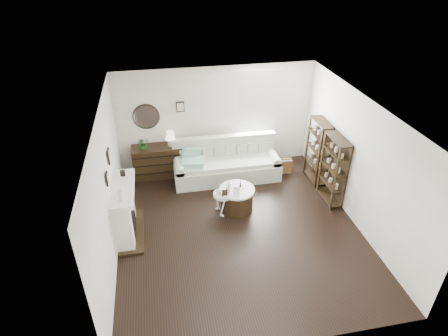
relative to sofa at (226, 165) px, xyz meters
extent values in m
plane|color=black|center=(-0.13, -2.08, -0.34)|extent=(5.50, 5.50, 0.00)
plane|color=white|center=(-0.13, -2.08, 2.36)|extent=(5.50, 5.50, 0.00)
plane|color=silver|center=(-0.13, 0.67, 1.01)|extent=(5.00, 0.00, 5.00)
plane|color=silver|center=(-0.13, -4.83, 1.01)|extent=(5.00, 0.00, 5.00)
plane|color=silver|center=(-2.63, -2.08, 1.01)|extent=(0.00, 5.50, 5.50)
plane|color=silver|center=(2.37, -2.08, 1.01)|extent=(0.00, 5.50, 5.50)
cube|color=white|center=(0.97, 0.65, 1.26)|extent=(1.00, 0.02, 1.80)
cube|color=silver|center=(0.97, 0.59, 1.26)|extent=(1.15, 0.02, 1.90)
cylinder|color=silver|center=(-1.88, 0.64, 1.21)|extent=(0.60, 0.03, 0.60)
cube|color=black|center=(-1.03, 0.64, 1.41)|extent=(0.20, 0.03, 0.26)
cube|color=white|center=(-2.46, -1.78, 0.21)|extent=(0.34, 1.20, 1.10)
cube|color=black|center=(-2.43, -1.78, 0.06)|extent=(0.30, 0.65, 0.70)
cube|color=white|center=(-2.41, -1.78, 0.78)|extent=(0.44, 1.35, 0.08)
cube|color=black|center=(-2.38, -1.78, -0.32)|extent=(0.50, 1.40, 0.05)
cylinder|color=beige|center=(-2.41, -2.23, 0.93)|extent=(0.08, 0.08, 0.22)
cube|color=black|center=(-2.41, -1.38, 0.89)|extent=(0.10, 0.03, 0.14)
cube|color=black|center=(-2.60, -2.13, 1.26)|extent=(0.03, 0.18, 0.24)
cube|color=black|center=(-2.60, -1.48, 1.36)|extent=(0.03, 0.22, 0.28)
cube|color=black|center=(2.20, -0.53, 0.46)|extent=(0.30, 0.80, 1.60)
cylinder|color=tan|center=(2.18, -0.78, 0.18)|extent=(0.08, 0.08, 0.11)
cylinder|color=tan|center=(2.18, -0.53, 0.18)|extent=(0.08, 0.08, 0.11)
cylinder|color=tan|center=(2.18, -0.28, 0.18)|extent=(0.08, 0.08, 0.11)
cylinder|color=tan|center=(2.18, -0.78, 0.58)|extent=(0.08, 0.08, 0.11)
cylinder|color=tan|center=(2.18, -0.53, 0.58)|extent=(0.08, 0.08, 0.11)
cylinder|color=tan|center=(2.18, -0.28, 0.58)|extent=(0.08, 0.08, 0.11)
cylinder|color=tan|center=(2.18, -0.78, 0.98)|extent=(0.08, 0.08, 0.11)
cylinder|color=tan|center=(2.18, -0.53, 0.98)|extent=(0.08, 0.08, 0.11)
cylinder|color=tan|center=(2.18, -0.28, 0.98)|extent=(0.08, 0.08, 0.11)
cube|color=black|center=(2.20, -1.43, 0.46)|extent=(0.30, 0.80, 1.60)
cylinder|color=tan|center=(2.18, -1.68, 0.18)|extent=(0.08, 0.08, 0.11)
cylinder|color=tan|center=(2.18, -1.43, 0.18)|extent=(0.08, 0.08, 0.11)
cylinder|color=tan|center=(2.18, -1.18, 0.18)|extent=(0.08, 0.08, 0.11)
cylinder|color=tan|center=(2.18, -1.68, 0.58)|extent=(0.08, 0.08, 0.11)
cylinder|color=tan|center=(2.18, -1.43, 0.58)|extent=(0.08, 0.08, 0.11)
cylinder|color=tan|center=(2.18, -1.18, 0.58)|extent=(0.08, 0.08, 0.11)
cylinder|color=tan|center=(2.18, -1.68, 0.98)|extent=(0.08, 0.08, 0.11)
cylinder|color=tan|center=(2.18, -1.43, 0.98)|extent=(0.08, 0.08, 0.11)
cylinder|color=tan|center=(2.18, -1.18, 0.98)|extent=(0.08, 0.08, 0.11)
cube|color=beige|center=(0.00, -0.08, -0.13)|extent=(2.66, 0.92, 0.43)
cube|color=beige|center=(0.00, -0.11, 0.14)|extent=(2.30, 0.74, 0.10)
cube|color=beige|center=(0.00, 0.28, 0.28)|extent=(2.66, 0.20, 0.82)
cube|color=beige|center=(-1.21, -0.08, -0.08)|extent=(0.23, 0.87, 0.53)
cube|color=beige|center=(1.21, -0.08, -0.08)|extent=(0.23, 0.87, 0.53)
cube|color=#227C52|center=(-0.87, -0.13, 0.26)|extent=(0.61, 0.52, 0.14)
cube|color=brown|center=(1.44, -0.08, -0.15)|extent=(0.59, 0.25, 0.38)
cube|color=black|center=(-1.71, 0.39, 0.07)|extent=(1.25, 0.52, 0.83)
cube|color=black|center=(-1.71, 0.12, -0.11)|extent=(1.20, 0.01, 0.02)
cube|color=black|center=(-1.71, 0.12, 0.12)|extent=(1.20, 0.01, 0.02)
cube|color=black|center=(-1.71, 0.12, 0.34)|extent=(1.20, 0.01, 0.01)
imported|color=#1A5718|center=(-2.02, 0.34, 0.64)|extent=(0.33, 0.30, 0.30)
cylinder|color=black|center=(-0.03, -1.41, -0.09)|extent=(0.72, 0.72, 0.51)
cylinder|color=beige|center=(-0.03, -1.41, 0.19)|extent=(0.79, 0.79, 0.04)
cylinder|color=silver|center=(-0.36, -1.47, 0.17)|extent=(0.42, 0.42, 0.03)
cylinder|color=white|center=(-0.36, -1.47, 0.13)|extent=(0.43, 0.43, 0.02)
cylinder|color=white|center=(-0.36, -1.47, -0.10)|extent=(0.03, 0.03, 0.49)
cylinder|color=silver|center=(-0.23, -1.49, 0.35)|extent=(0.07, 0.07, 0.29)
cube|color=silver|center=(-0.09, -1.60, 0.30)|extent=(0.15, 0.09, 0.18)
cube|color=black|center=(-0.34, -1.58, 0.26)|extent=(0.12, 0.07, 0.16)
camera|label=1|loc=(-1.59, -8.04, 4.92)|focal=30.00mm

